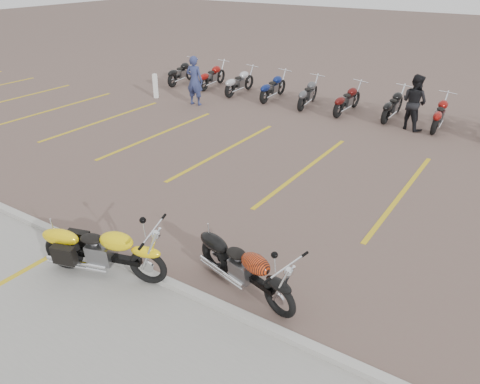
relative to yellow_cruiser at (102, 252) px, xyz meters
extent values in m
plane|color=brown|center=(0.95, 2.39, -0.50)|extent=(100.00, 100.00, 0.00)
cube|color=#9E9B93|center=(0.95, -2.11, -0.50)|extent=(60.00, 5.00, 0.01)
cube|color=#ADAAA3|center=(0.95, 0.39, -0.44)|extent=(60.00, 0.18, 0.12)
torus|color=black|center=(0.89, 0.27, -0.15)|extent=(0.73, 0.33, 0.72)
torus|color=black|center=(-0.76, -0.23, -0.15)|extent=(0.79, 0.40, 0.77)
cube|color=black|center=(0.06, 0.02, -0.08)|extent=(1.42, 0.55, 0.11)
cube|color=slate|center=(0.01, 0.00, -0.02)|extent=(0.54, 0.45, 0.38)
ellipsoid|color=yellow|center=(0.36, 0.11, 0.32)|extent=(0.72, 0.53, 0.33)
ellipsoid|color=black|center=(-0.13, -0.04, 0.27)|extent=(0.50, 0.40, 0.13)
torus|color=black|center=(3.27, 0.82, -0.17)|extent=(0.69, 0.29, 0.68)
torus|color=black|center=(1.70, 1.24, -0.17)|extent=(0.75, 0.36, 0.73)
cube|color=black|center=(2.48, 1.03, -0.10)|extent=(1.36, 0.48, 0.11)
cube|color=slate|center=(2.43, 1.04, -0.04)|extent=(0.51, 0.42, 0.36)
ellipsoid|color=black|center=(2.77, 0.95, 0.27)|extent=(0.68, 0.48, 0.32)
ellipsoid|color=black|center=(2.30, 1.08, 0.23)|extent=(0.47, 0.37, 0.13)
imported|color=navy|center=(-5.64, 9.86, 0.46)|extent=(0.76, 0.56, 1.93)
imported|color=black|center=(2.42, 11.57, 0.44)|extent=(1.12, 1.00, 1.88)
cube|color=white|center=(-7.66, 9.75, 0.00)|extent=(0.18, 0.18, 1.00)
camera|label=1|loc=(6.01, -4.55, 4.78)|focal=35.00mm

